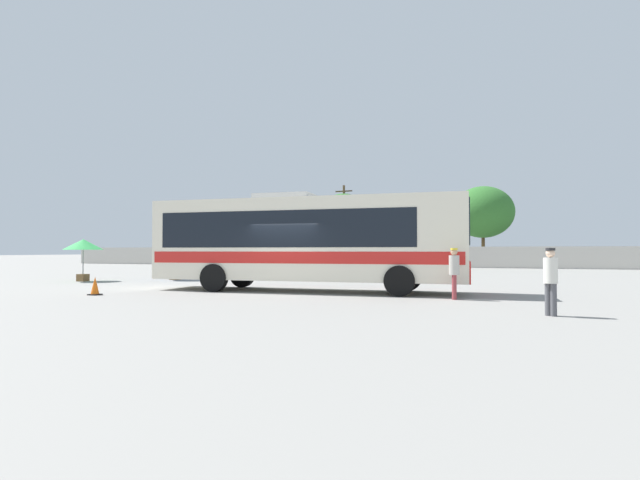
{
  "coord_description": "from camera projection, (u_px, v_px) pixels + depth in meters",
  "views": [
    {
      "loc": [
        7.3,
        -16.83,
        1.54
      ],
      "look_at": [
        0.44,
        2.13,
        1.96
      ],
      "focal_mm": 28.07,
      "sensor_mm": 36.0,
      "label": 1
    }
  ],
  "objects": [
    {
      "name": "vendor_umbrella_near_gate_blue",
      "position": [
        175.0,
        243.0,
        26.41
      ],
      "size": [
        2.27,
        2.27,
        2.31
      ],
      "color": "gray",
      "rests_on": "ground_plane"
    },
    {
      "name": "roadside_tree_midright",
      "position": [
        483.0,
        212.0,
        47.73
      ],
      "size": [
        5.8,
        5.8,
        7.69
      ],
      "color": "brown",
      "rests_on": "ground_plane"
    },
    {
      "name": "attendant_by_bus_door",
      "position": [
        454.0,
        270.0,
        15.71
      ],
      "size": [
        0.35,
        0.35,
        1.62
      ],
      "color": "#99383D",
      "rests_on": "ground_plane"
    },
    {
      "name": "ground_plane",
      "position": [
        361.0,
        278.0,
        27.68
      ],
      "size": [
        300.0,
        300.0,
        0.0
      ],
      "primitive_type": "plane",
      "color": "gray"
    },
    {
      "name": "parked_car_second_maroon",
      "position": [
        333.0,
        259.0,
        45.42
      ],
      "size": [
        4.19,
        2.09,
        1.5
      ],
      "color": "maroon",
      "rests_on": "ground_plane"
    },
    {
      "name": "utility_pole_near",
      "position": [
        344.0,
        224.0,
        50.75
      ],
      "size": [
        1.8,
        0.24,
        8.18
      ],
      "color": "#4C3823",
      "rests_on": "ground_plane"
    },
    {
      "name": "vendor_umbrella_secondary_green",
      "position": [
        83.0,
        246.0,
        25.06
      ],
      "size": [
        1.91,
        1.91,
        2.11
      ],
      "color": "gray",
      "rests_on": "ground_plane"
    },
    {
      "name": "parked_car_leftmost_silver",
      "position": [
        277.0,
        259.0,
        47.38
      ],
      "size": [
        4.3,
        2.2,
        1.46
      ],
      "color": "#B7BABF",
      "rests_on": "ground_plane"
    },
    {
      "name": "parked_car_third_red",
      "position": [
        398.0,
        259.0,
        43.06
      ],
      "size": [
        4.33,
        2.07,
        1.48
      ],
      "color": "red",
      "rests_on": "ground_plane"
    },
    {
      "name": "roadside_tree_midleft",
      "position": [
        344.0,
        216.0,
        51.08
      ],
      "size": [
        5.36,
        5.36,
        7.37
      ],
      "color": "brown",
      "rests_on": "ground_plane"
    },
    {
      "name": "passenger_waiting_on_apron",
      "position": [
        551.0,
        277.0,
        11.75
      ],
      "size": [
        0.45,
        0.45,
        1.6
      ],
      "color": "#4C4C51",
      "rests_on": "ground_plane"
    },
    {
      "name": "traffic_cone_on_apron",
      "position": [
        95.0,
        286.0,
        17.25
      ],
      "size": [
        0.36,
        0.36,
        0.64
      ],
      "color": "black",
      "rests_on": "ground_plane"
    },
    {
      "name": "perimeter_wall",
      "position": [
        417.0,
        257.0,
        46.36
      ],
      "size": [
        80.0,
        0.3,
        1.89
      ],
      "primitive_type": "cube",
      "color": "beige",
      "rests_on": "ground_plane"
    },
    {
      "name": "coach_bus_cream_red",
      "position": [
        303.0,
        239.0,
        18.97
      ],
      "size": [
        11.97,
        3.28,
        3.71
      ],
      "color": "silver",
      "rests_on": "ground_plane"
    },
    {
      "name": "roadside_tree_left",
      "position": [
        289.0,
        228.0,
        55.47
      ],
      "size": [
        5.42,
        5.42,
        6.41
      ],
      "color": "brown",
      "rests_on": "ground_plane"
    }
  ]
}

